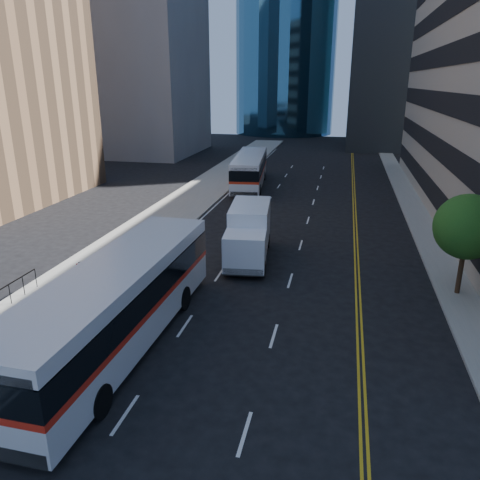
% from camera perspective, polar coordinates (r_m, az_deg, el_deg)
% --- Properties ---
extents(ground, '(160.00, 160.00, 0.00)m').
position_cam_1_polar(ground, '(18.87, 1.65, -14.43)').
color(ground, black).
rests_on(ground, ground).
extents(sidewalk_west, '(5.00, 90.00, 0.15)m').
position_cam_1_polar(sidewalk_west, '(43.89, -5.67, 5.17)').
color(sidewalk_west, gray).
rests_on(sidewalk_west, ground).
extents(sidewalk_east, '(2.00, 90.00, 0.15)m').
position_cam_1_polar(sidewalk_east, '(42.24, 20.44, 3.53)').
color(sidewalk_east, gray).
rests_on(sidewalk_east, ground).
extents(midrise_west, '(18.00, 18.00, 35.00)m').
position_cam_1_polar(midrise_west, '(74.60, -13.18, 23.85)').
color(midrise_west, gray).
rests_on(midrise_west, ground).
extents(street_tree, '(3.20, 3.20, 5.10)m').
position_cam_1_polar(street_tree, '(25.20, 26.00, 1.44)').
color(street_tree, '#332114').
rests_on(street_tree, sidewalk_east).
extents(bus_front, '(3.26, 13.79, 3.54)m').
position_cam_1_polar(bus_front, '(19.48, -14.65, -7.43)').
color(bus_front, silver).
rests_on(bus_front, ground).
extents(bus_rear, '(4.11, 12.79, 3.24)m').
position_cam_1_polar(bus_rear, '(48.57, 1.21, 8.62)').
color(bus_rear, silver).
rests_on(bus_rear, ground).
extents(box_truck, '(3.02, 6.91, 3.20)m').
position_cam_1_polar(box_truck, '(28.16, 1.08, 0.91)').
color(box_truck, white).
rests_on(box_truck, ground).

